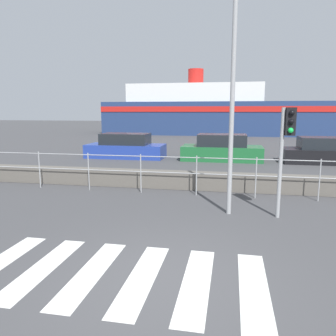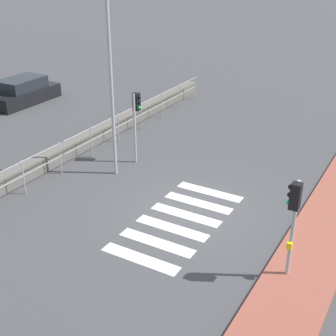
{
  "view_description": "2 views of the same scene",
  "coord_description": "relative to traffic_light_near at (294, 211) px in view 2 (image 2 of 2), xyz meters",
  "views": [
    {
      "loc": [
        1.07,
        -4.86,
        2.73
      ],
      "look_at": [
        -0.26,
        2.0,
        1.5
      ],
      "focal_mm": 35.0,
      "sensor_mm": 36.0,
      "label": 1
    },
    {
      "loc": [
        -11.84,
        -5.98,
        7.84
      ],
      "look_at": [
        0.27,
        1.0,
        1.2
      ],
      "focal_mm": 50.0,
      "sensor_mm": 36.0,
      "label": 2
    }
  ],
  "objects": [
    {
      "name": "ground_plane",
      "position": [
        1.87,
        3.74,
        -2.05
      ],
      "size": [
        160.0,
        160.0,
        0.0
      ],
      "primitive_type": "plane",
      "color": "#424244"
    },
    {
      "name": "sidewalk_brick",
      "position": [
        1.87,
        -0.36,
        -1.99
      ],
      "size": [
        24.0,
        1.8,
        0.12
      ],
      "color": "#934C3D",
      "rests_on": "ground_plane"
    },
    {
      "name": "crosswalk",
      "position": [
        1.11,
        3.74,
        -2.04
      ],
      "size": [
        4.95,
        2.4,
        0.01
      ],
      "color": "silver",
      "rests_on": "ground_plane"
    },
    {
      "name": "seawall",
      "position": [
        1.87,
        10.13,
        -1.75
      ],
      "size": [
        24.88,
        0.55,
        0.6
      ],
      "color": "#605B54",
      "rests_on": "ground_plane"
    },
    {
      "name": "harbor_fence",
      "position": [
        1.87,
        9.25,
        -1.2
      ],
      "size": [
        22.43,
        0.04,
        1.3
      ],
      "color": "#9EA0A3",
      "rests_on": "ground_plane"
    },
    {
      "name": "traffic_light_near",
      "position": [
        0.0,
        0.0,
        0.0
      ],
      "size": [
        0.34,
        0.32,
        2.84
      ],
      "color": "#9EA0A3",
      "rests_on": "ground_plane"
    },
    {
      "name": "traffic_light_far",
      "position": [
        4.28,
        7.4,
        0.01
      ],
      "size": [
        0.34,
        0.32,
        2.81
      ],
      "color": "#9EA0A3",
      "rests_on": "ground_plane"
    },
    {
      "name": "streetlamp",
      "position": [
        2.93,
        7.32,
        2.19
      ],
      "size": [
        0.32,
        1.08,
        6.97
      ],
      "color": "#9EA0A3",
      "rests_on": "ground_plane"
    },
    {
      "name": "parked_car_black",
      "position": [
        7.69,
        17.17,
        -1.47
      ],
      "size": [
        4.07,
        1.85,
        1.37
      ],
      "color": "black",
      "rests_on": "ground_plane"
    }
  ]
}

